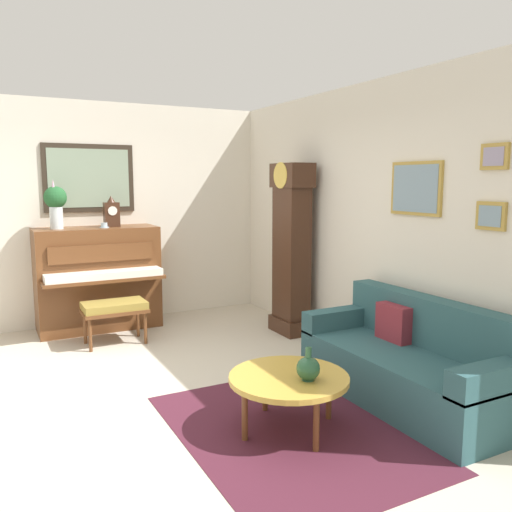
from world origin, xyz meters
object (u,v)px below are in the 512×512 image
couch (409,364)px  piano_bench (114,308)px  teacup (104,226)px  flower_vase (56,202)px  mantel_clock (112,213)px  green_jug (308,368)px  grandfather_clock (291,253)px  coffee_table (289,379)px  piano (98,278)px

couch → piano_bench: bearing=-145.7°
teacup → couch: bearing=27.9°
teacup → flower_vase: bearing=-97.4°
mantel_clock → flower_vase: bearing=-90.0°
flower_vase → green_jug: flower_vase is taller
teacup → piano_bench: bearing=-5.1°
grandfather_clock → flower_vase: size_ratio=3.50×
piano_bench → coffee_table: piano_bench is taller
piano → flower_vase: 1.04m
teacup → green_jug: 3.61m
couch → coffee_table: bearing=-90.7°
coffee_table → piano: bearing=-168.5°
flower_vase → green_jug: 3.88m
piano_bench → flower_vase: flower_vase is taller
piano_bench → couch: size_ratio=0.37×
couch → teacup: bearing=-152.1°
piano_bench → coffee_table: (2.66, 0.66, -0.02)m
teacup → piano: bearing=-130.3°
couch → mantel_clock: mantel_clock is taller
piano_bench → mantel_clock: (-0.72, 0.17, 1.02)m
couch → flower_vase: size_ratio=3.28×
piano_bench → couch: couch is taller
flower_vase → green_jug: (3.52, 1.21, -1.07)m
coffee_table → mantel_clock: 3.58m
couch → coffee_table: 1.16m
couch → teacup: size_ratio=16.38×
piano → couch: piano is taller
piano → couch: size_ratio=0.76×
coffee_table → green_jug: (0.14, 0.07, 0.12)m
piano → couch: bearing=28.6°
couch → mantel_clock: 3.94m
piano → piano_bench: size_ratio=2.06×
grandfather_clock → flower_vase: bearing=-116.9°
flower_vase → mantel_clock: bearing=90.0°
coffee_table → flower_vase: (-3.38, -1.13, 1.19)m
couch → mantel_clock: (-3.40, -1.66, 1.12)m
piano → teacup: (0.07, 0.08, 0.65)m
piano → green_jug: (3.53, 0.76, -0.13)m
coffee_table → mantel_clock: bearing=-171.7°
piano → mantel_clock: bearing=89.1°
coffee_table → mantel_clock: mantel_clock is taller
piano → grandfather_clock: 2.39m
grandfather_clock → teacup: grandfather_clock is taller
flower_vase → teacup: (0.07, 0.53, -0.29)m
flower_vase → piano_bench: bearing=33.2°
grandfather_clock → flower_vase: (-1.25, -2.46, 0.61)m
mantel_clock → piano: bearing=-90.9°
piano_bench → green_jug: 2.90m
piano → grandfather_clock: grandfather_clock is taller
mantel_clock → green_jug: 3.69m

